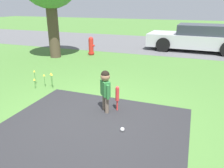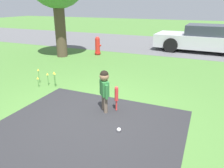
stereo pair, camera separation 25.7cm
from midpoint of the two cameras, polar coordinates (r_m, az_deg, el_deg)
The scene contains 8 objects.
ground_plane at distance 4.67m, azimuth -7.40°, elevation -8.00°, with size 60.00×60.00×0.00m, color #477533.
street_strip at distance 12.98m, azimuth 11.51°, elevation 10.15°, with size 40.00×6.00×0.01m.
child at distance 4.54m, azimuth -3.38°, elevation -0.41°, with size 0.27×0.29×0.92m.
baseball_bat at distance 4.67m, azimuth -0.18°, elevation -2.91°, with size 0.08×0.08×0.56m.
sports_ball at distance 4.07m, azimuth 0.89°, elevation -11.80°, with size 0.08×0.08×0.08m.
fire_hydrant at distance 10.01m, azimuth -6.22°, elevation 9.81°, with size 0.30×0.27×0.82m.
parked_car at distance 11.63m, azimuth 20.71°, elevation 11.15°, with size 4.61×2.16×1.26m.
flower_bed at distance 6.34m, azimuth -18.67°, elevation 2.03°, with size 0.71×0.33×0.44m.
Camera 1 is at (1.86, -3.66, 2.20)m, focal length 35.00 mm.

